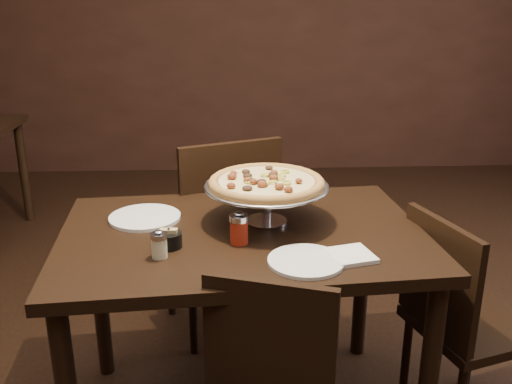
{
  "coord_description": "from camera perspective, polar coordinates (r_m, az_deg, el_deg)",
  "views": [
    {
      "loc": [
        -0.13,
        -1.79,
        1.61
      ],
      "look_at": [
        -0.03,
        0.13,
        0.93
      ],
      "focal_mm": 40.0,
      "sensor_mm": 36.0,
      "label": 1
    }
  ],
  "objects": [
    {
      "name": "room",
      "position": [
        1.83,
        3.26,
        12.82
      ],
      "size": [
        6.04,
        7.04,
        2.84
      ],
      "color": "black",
      "rests_on": "ground"
    },
    {
      "name": "dining_table",
      "position": [
        2.08,
        -1.32,
        -6.62
      ],
      "size": [
        1.36,
        0.96,
        0.81
      ],
      "rotation": [
        0.0,
        0.0,
        0.08
      ],
      "color": "black",
      "rests_on": "ground"
    },
    {
      "name": "pizza_stand",
      "position": [
        2.06,
        1.05,
        0.89
      ],
      "size": [
        0.45,
        0.45,
        0.19
      ],
      "color": "#B7B6BE",
      "rests_on": "dining_table"
    },
    {
      "name": "parmesan_shaker",
      "position": [
        1.85,
        -9.66,
        -5.21
      ],
      "size": [
        0.05,
        0.05,
        0.09
      ],
      "color": "beige",
      "rests_on": "dining_table"
    },
    {
      "name": "pepper_flake_shaker",
      "position": [
        1.92,
        -1.71,
        -3.65
      ],
      "size": [
        0.07,
        0.07,
        0.11
      ],
      "color": "maroon",
      "rests_on": "dining_table"
    },
    {
      "name": "packet_caddy",
      "position": [
        1.92,
        -8.66,
        -4.7
      ],
      "size": [
        0.08,
        0.08,
        0.07
      ],
      "rotation": [
        0.0,
        0.0,
        -0.17
      ],
      "color": "black",
      "rests_on": "dining_table"
    },
    {
      "name": "napkin_stack",
      "position": [
        1.86,
        9.45,
        -6.28
      ],
      "size": [
        0.17,
        0.17,
        0.01
      ],
      "primitive_type": "cube",
      "rotation": [
        0.0,
        0.0,
        0.26
      ],
      "color": "white",
      "rests_on": "dining_table"
    },
    {
      "name": "plate_left",
      "position": [
        2.18,
        -11.06,
        -2.51
      ],
      "size": [
        0.27,
        0.27,
        0.01
      ],
      "primitive_type": "cylinder",
      "color": "white",
      "rests_on": "dining_table"
    },
    {
      "name": "plate_near",
      "position": [
        1.81,
        5.01,
        -6.9
      ],
      "size": [
        0.24,
        0.24,
        0.01
      ],
      "primitive_type": "cylinder",
      "color": "white",
      "rests_on": "dining_table"
    },
    {
      "name": "serving_spatula",
      "position": [
        2.02,
        1.81,
        0.42
      ],
      "size": [
        0.16,
        0.16,
        0.02
      ],
      "rotation": [
        0.0,
        0.0,
        -0.37
      ],
      "color": "#B7B6BE",
      "rests_on": "pizza_stand"
    },
    {
      "name": "chair_far",
      "position": [
        2.7,
        -3.45,
        -3.84
      ],
      "size": [
        0.61,
        0.61,
        1.01
      ],
      "rotation": [
        0.0,
        0.0,
        3.51
      ],
      "color": "black",
      "rests_on": "ground"
    },
    {
      "name": "chair_side",
      "position": [
        2.3,
        19.66,
        -11.54
      ],
      "size": [
        0.51,
        0.51,
        0.87
      ],
      "rotation": [
        0.0,
        0.0,
        1.88
      ],
      "color": "black",
      "rests_on": "ground"
    }
  ]
}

